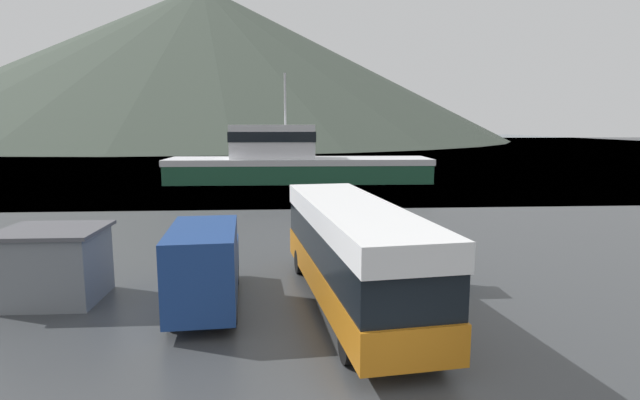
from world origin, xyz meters
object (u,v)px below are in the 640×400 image
object	(u,v)px
storage_bin	(444,268)
dock_kiosk	(54,264)
small_boat	(401,167)
tour_bus	(352,249)
delivery_van	(205,264)
fishing_boat	(293,161)

from	to	relation	value
storage_bin	dock_kiosk	size ratio (longest dim) A/B	0.45
small_boat	tour_bus	bearing A→B (deg)	116.01
delivery_van	fishing_boat	bearing A→B (deg)	80.19
fishing_boat	storage_bin	bearing A→B (deg)	9.41
tour_bus	storage_bin	size ratio (longest dim) A/B	7.68
fishing_boat	storage_bin	xyz separation A→B (m)	(4.87, -32.91, -1.31)
dock_kiosk	fishing_boat	bearing A→B (deg)	76.38
storage_bin	fishing_boat	bearing A→B (deg)	98.42
dock_kiosk	tour_bus	bearing A→B (deg)	-6.31
fishing_boat	dock_kiosk	xyz separation A→B (m)	(-8.06, -33.26, -0.83)
delivery_van	small_boat	bearing A→B (deg)	65.23
tour_bus	dock_kiosk	xyz separation A→B (m)	(-9.52, 1.05, -0.62)
fishing_boat	small_boat	world-z (taller)	fishing_boat
delivery_van	dock_kiosk	size ratio (longest dim) A/B	1.91
small_boat	dock_kiosk	bearing A→B (deg)	104.82
tour_bus	storage_bin	world-z (taller)	tour_bus
storage_bin	small_boat	size ratio (longest dim) A/B	0.20
storage_bin	dock_kiosk	bearing A→B (deg)	-178.46
tour_bus	dock_kiosk	world-z (taller)	tour_bus
fishing_boat	small_boat	xyz separation A→B (m)	(13.34, 10.65, -1.60)
delivery_van	small_boat	size ratio (longest dim) A/B	0.85
delivery_van	tour_bus	bearing A→B (deg)	-6.15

